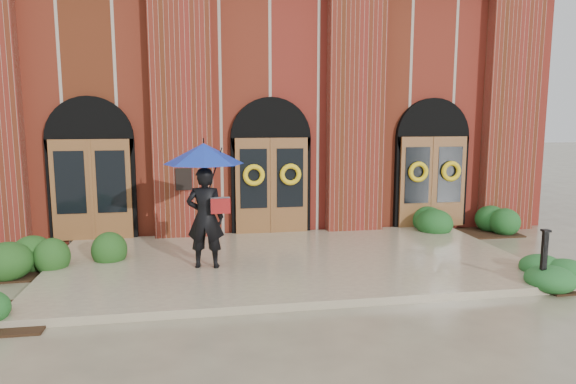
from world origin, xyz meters
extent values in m
plane|color=gray|center=(0.00, 0.00, 0.00)|extent=(90.00, 90.00, 0.00)
cube|color=tan|center=(0.00, 0.15, 0.07)|extent=(10.00, 5.30, 0.15)
cube|color=maroon|center=(0.00, 8.90, 3.50)|extent=(16.00, 12.00, 7.00)
cube|color=black|center=(-2.25, 2.47, 1.65)|extent=(0.40, 0.05, 0.55)
cube|color=maroon|center=(-2.25, 2.73, 3.50)|extent=(1.50, 0.45, 7.00)
cube|color=maroon|center=(2.25, 2.73, 3.50)|extent=(1.50, 0.45, 7.00)
cube|color=maroon|center=(6.75, 2.73, 3.50)|extent=(1.50, 0.45, 7.00)
cube|color=brown|center=(-4.50, 2.71, 1.40)|extent=(1.90, 0.10, 2.50)
cylinder|color=black|center=(-4.50, 2.85, 2.65)|extent=(2.10, 0.22, 2.10)
cube|color=brown|center=(0.00, 2.71, 1.40)|extent=(1.90, 0.10, 2.50)
cylinder|color=black|center=(0.00, 2.85, 2.65)|extent=(2.10, 0.22, 2.10)
cube|color=brown|center=(4.50, 2.71, 1.40)|extent=(1.90, 0.10, 2.50)
cylinder|color=black|center=(4.50, 2.85, 2.65)|extent=(2.10, 0.22, 2.10)
torus|color=yellow|center=(-0.48, 2.59, 1.70)|extent=(0.57, 0.13, 0.57)
torus|color=yellow|center=(0.48, 2.59, 1.70)|extent=(0.57, 0.13, 0.57)
torus|color=yellow|center=(4.02, 2.59, 1.70)|extent=(0.57, 0.13, 0.57)
torus|color=yellow|center=(4.98, 2.59, 1.70)|extent=(0.57, 0.13, 0.57)
imported|color=black|center=(-1.76, -0.18, 1.18)|extent=(0.83, 0.62, 2.06)
cone|color=#142FA1|center=(-1.76, -0.18, 2.48)|extent=(1.85, 1.85, 0.41)
cylinder|color=black|center=(-1.71, -0.23, 1.93)|extent=(0.02, 0.02, 0.68)
cube|color=#9A9D9F|center=(-1.46, -0.35, 1.46)|extent=(0.41, 0.26, 0.30)
cube|color=maroon|center=(-1.46, -0.46, 1.46)|extent=(0.38, 0.09, 0.30)
cube|color=black|center=(4.30, -2.35, 0.65)|extent=(0.10, 0.10, 0.99)
cube|color=black|center=(4.30, -2.35, 1.16)|extent=(0.15, 0.15, 0.04)
ellipsoid|color=#1E4617|center=(-5.20, 0.50, 0.36)|extent=(2.78, 1.11, 0.71)
ellipsoid|color=#1B4C1D|center=(5.20, 2.20, 0.35)|extent=(2.72, 1.09, 0.70)
ellipsoid|color=#1E5423|center=(5.10, -2.00, 0.22)|extent=(1.26, 1.08, 0.44)
camera|label=1|loc=(-1.85, -10.49, 3.23)|focal=32.00mm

